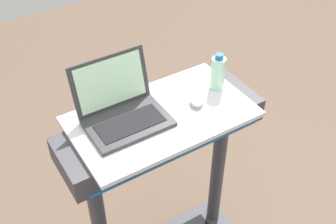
% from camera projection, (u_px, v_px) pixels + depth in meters
% --- Properties ---
extents(desk_board, '(0.75, 0.43, 0.02)m').
position_uv_depth(desk_board, '(162.00, 116.00, 1.76)').
color(desk_board, silver).
rests_on(desk_board, treadmill_base).
extents(laptop, '(0.33, 0.28, 0.23)m').
position_uv_depth(laptop, '(122.00, 109.00, 1.70)').
color(laptop, '#2D2D30').
rests_on(laptop, desk_board).
extents(computer_mouse, '(0.11, 0.12, 0.03)m').
position_uv_depth(computer_mouse, '(197.00, 100.00, 1.80)').
color(computer_mouse, '#B2B2B7').
rests_on(computer_mouse, desk_board).
extents(water_bottle, '(0.06, 0.06, 0.17)m').
position_uv_depth(water_bottle, '(218.00, 73.00, 1.85)').
color(water_bottle, '#9EDBB2').
rests_on(water_bottle, desk_board).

